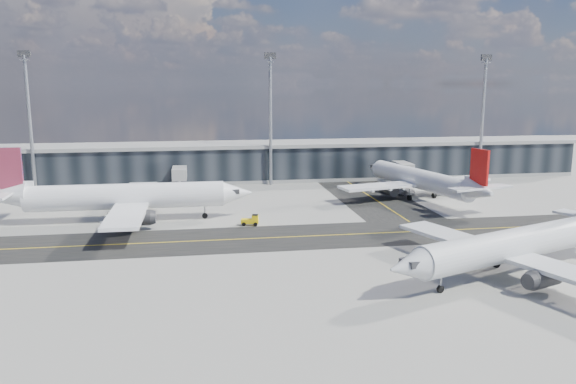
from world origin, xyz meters
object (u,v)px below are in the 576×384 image
airliner_redtail (421,180)px  service_van (401,190)px  baggage_tug (252,220)px  airliner_near (516,245)px  airliner_af (122,197)px

airliner_redtail → service_van: 6.64m
baggage_tug → service_van: size_ratio=0.50×
airliner_redtail → service_van: airliner_redtail is taller
airliner_redtail → airliner_near: (-6.43, -44.10, -0.12)m
airliner_af → baggage_tug: 21.64m
baggage_tug → service_van: bearing=133.7°
airliner_af → service_van: airliner_af is taller
airliner_near → baggage_tug: bearing=24.2°
airliner_redtail → baggage_tug: size_ratio=13.01×
airliner_af → service_van: bearing=106.2°
service_van → airliner_af: bearing=156.6°
airliner_near → baggage_tug: 40.32m
service_van → airliner_near: bearing=-134.5°
airliner_near → baggage_tug: (-28.44, 28.45, -2.83)m
airliner_af → airliner_near: bearing=55.1°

